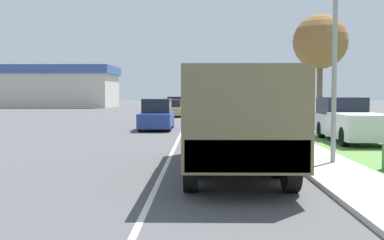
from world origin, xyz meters
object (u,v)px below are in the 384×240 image
object	(u,v)px
military_truck	(233,114)
car_second_ahead	(172,109)
car_third_ahead	(175,105)
lamp_post	(328,19)
pickup_truck	(350,121)
car_nearest_ahead	(157,116)

from	to	relation	value
military_truck	car_second_ahead	world-z (taller)	military_truck
car_second_ahead	car_third_ahead	distance (m)	11.91
lamp_post	car_third_ahead	bearing A→B (deg)	99.02
car_third_ahead	pickup_truck	bearing A→B (deg)	-74.50
car_second_ahead	military_truck	bearing A→B (deg)	-83.46
military_truck	car_second_ahead	size ratio (longest dim) A/B	1.76
military_truck	pickup_truck	xyz separation A→B (m)	(5.52, 7.94, -0.65)
car_second_ahead	pickup_truck	bearing A→B (deg)	-67.27
military_truck	car_third_ahead	distance (m)	41.16
car_nearest_ahead	car_second_ahead	xyz separation A→B (m)	(-0.03, 14.69, -0.10)
car_third_ahead	military_truck	bearing A→B (deg)	-84.92
pickup_truck	lamp_post	bearing A→B (deg)	-112.21
military_truck	car_third_ahead	world-z (taller)	military_truck
military_truck	car_second_ahead	xyz separation A→B (m)	(-3.33, 29.08, -0.87)
car_nearest_ahead	car_second_ahead	world-z (taller)	car_nearest_ahead
car_nearest_ahead	pickup_truck	distance (m)	10.94
pickup_truck	car_third_ahead	bearing A→B (deg)	105.50
car_nearest_ahead	lamp_post	distance (m)	15.05
military_truck	car_nearest_ahead	bearing A→B (deg)	102.93
military_truck	car_third_ahead	bearing A→B (deg)	95.08
military_truck	car_third_ahead	xyz separation A→B (m)	(-3.64, 40.99, -0.81)
car_second_ahead	pickup_truck	size ratio (longest dim) A/B	0.85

